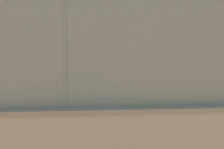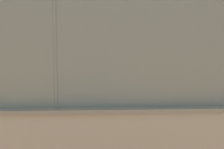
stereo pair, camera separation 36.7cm
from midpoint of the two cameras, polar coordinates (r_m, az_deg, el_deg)
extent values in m
plane|color=#B27247|center=(19.42, 1.18, -1.09)|extent=(260.00, 260.00, 0.00)
cylinder|color=slate|center=(5.91, -7.76, 4.86)|extent=(0.07, 0.07, 2.19)
cylinder|color=black|center=(14.48, -3.92, -2.47)|extent=(0.19, 0.19, 0.81)
cylinder|color=black|center=(14.66, -4.18, -2.35)|extent=(0.19, 0.19, 0.81)
cylinder|color=#D14C42|center=(14.47, -4.08, 0.33)|extent=(0.44, 0.44, 0.60)
cylinder|color=brown|center=(14.18, -3.49, 0.67)|extent=(0.56, 0.29, 0.17)
cylinder|color=brown|center=(14.84, -3.37, 0.98)|extent=(0.56, 0.29, 0.17)
sphere|color=brown|center=(14.42, -4.09, 1.96)|extent=(0.23, 0.23, 0.23)
cylinder|color=navy|center=(14.41, -4.10, 2.35)|extent=(0.31, 0.31, 0.05)
cylinder|color=black|center=(14.90, -2.72, 1.01)|extent=(0.29, 0.14, 0.04)
ellipsoid|color=#333338|center=(14.97, -1.93, 1.05)|extent=(0.29, 0.14, 0.24)
cylinder|color=navy|center=(10.20, 10.42, -7.04)|extent=(0.21, 0.21, 0.75)
cylinder|color=navy|center=(10.37, 10.99, -6.82)|extent=(0.21, 0.21, 0.75)
cylinder|color=orange|center=(10.14, 10.80, -3.39)|extent=(0.48, 0.48, 0.55)
cylinder|color=brown|center=(9.86, 10.21, -3.04)|extent=(0.44, 0.43, 0.16)
cylinder|color=brown|center=(10.23, 13.08, -2.73)|extent=(0.44, 0.43, 0.16)
sphere|color=brown|center=(10.08, 10.85, -1.26)|extent=(0.21, 0.21, 0.21)
cylinder|color=red|center=(10.07, 10.86, -0.75)|extent=(0.31, 0.31, 0.05)
cylinder|color=#591919|center=(18.75, -11.05, -0.27)|extent=(0.18, 0.18, 0.82)
cylinder|color=#591919|center=(18.68, -10.49, -0.28)|extent=(0.18, 0.18, 0.82)
cylinder|color=#3372B2|center=(18.63, -10.82, 1.91)|extent=(0.41, 0.41, 0.61)
cylinder|color=brown|center=(18.70, -11.77, 2.28)|extent=(0.23, 0.58, 0.17)
cylinder|color=brown|center=(18.22, -10.31, 2.18)|extent=(0.23, 0.58, 0.17)
sphere|color=brown|center=(18.60, -10.85, 3.20)|extent=(0.23, 0.23, 0.23)
cylinder|color=white|center=(18.59, -10.86, 3.51)|extent=(0.30, 0.30, 0.05)
cylinder|color=black|center=(18.06, -10.53, 2.13)|extent=(0.11, 0.30, 0.04)
ellipsoid|color=#333338|center=(17.86, -10.80, 2.06)|extent=(0.10, 0.30, 0.24)
sphere|color=orange|center=(13.58, -1.47, -1.19)|extent=(0.19, 0.19, 0.19)
camera|label=1|loc=(0.18, -89.05, 0.13)|focal=54.36mm
camera|label=2|loc=(0.18, 90.95, -0.13)|focal=54.36mm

